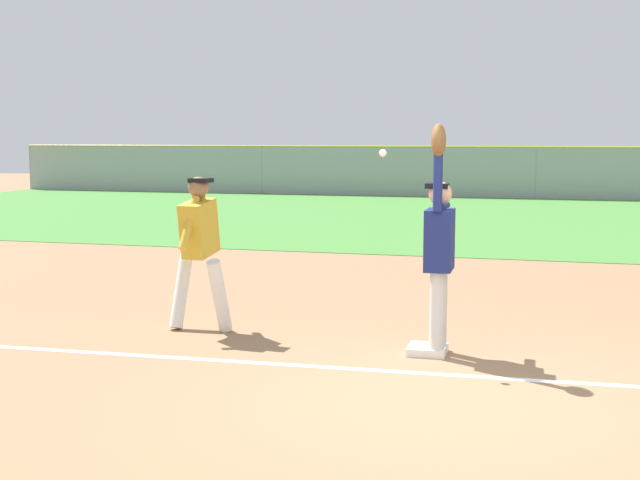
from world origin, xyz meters
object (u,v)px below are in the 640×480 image
object	(u,v)px
runner	(199,242)
parked_car_white	(570,175)
baseball	(383,153)
fielder	(439,243)
parked_car_red	(402,174)
first_base	(427,350)

from	to	relation	value
runner	parked_car_white	xyz separation A→B (m)	(4.14, 25.79, -0.32)
parked_car_white	baseball	bearing A→B (deg)	-89.90
runner	parked_car_white	size ratio (longest dim) A/B	0.38
runner	baseball	distance (m)	2.45
fielder	parked_car_white	distance (m)	26.20
baseball	parked_car_red	xyz separation A→B (m)	(-4.49, 26.01, -1.32)
fielder	parked_car_white	world-z (taller)	fielder
first_base	parked_car_white	size ratio (longest dim) A/B	0.08
baseball	parked_car_white	bearing A→B (deg)	85.71
first_base	runner	xyz separation A→B (m)	(-2.59, 0.34, 0.96)
fielder	parked_car_red	bearing A→B (deg)	-80.35
fielder	parked_car_red	world-z (taller)	fielder
first_base	fielder	distance (m)	1.09
runner	fielder	bearing A→B (deg)	-3.48
first_base	parked_car_white	bearing A→B (deg)	86.62
fielder	parked_car_white	bearing A→B (deg)	-94.50
baseball	parked_car_white	distance (m)	26.44
baseball	parked_car_white	world-z (taller)	baseball
fielder	baseball	distance (m)	1.04
first_base	parked_car_white	distance (m)	26.19
parked_car_red	baseball	bearing A→B (deg)	-77.06
first_base	parked_car_white	world-z (taller)	parked_car_white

